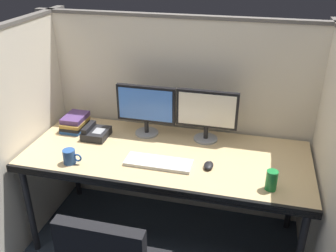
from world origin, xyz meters
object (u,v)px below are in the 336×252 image
at_px(monitor_left, 146,107).
at_px(computer_mouse, 209,165).
at_px(coffee_mug, 70,157).
at_px(book_stack, 75,122).
at_px(desk_phone, 96,133).
at_px(monitor_right, 207,112).
at_px(desk, 166,160).
at_px(soda_can, 271,180).
at_px(keyboard_main, 158,163).

xyz_separation_m(monitor_left, computer_mouse, (0.51, -0.35, -0.20)).
bearing_deg(computer_mouse, coffee_mug, -169.57).
bearing_deg(coffee_mug, book_stack, 112.77).
bearing_deg(book_stack, desk_phone, -22.46).
bearing_deg(computer_mouse, monitor_right, 101.84).
bearing_deg(desk, computer_mouse, -17.69).
bearing_deg(soda_can, monitor_right, 132.30).
distance_m(desk, coffee_mug, 0.63).
bearing_deg(desk, monitor_right, 49.24).
height_order(computer_mouse, coffee_mug, coffee_mug).
bearing_deg(coffee_mug, monitor_right, 33.24).
relative_size(monitor_right, desk_phone, 2.26).
bearing_deg(monitor_right, computer_mouse, -78.16).
bearing_deg(keyboard_main, coffee_mug, -167.37).
distance_m(desk, desk_phone, 0.57).
height_order(book_stack, desk_phone, book_stack).
distance_m(keyboard_main, desk_phone, 0.59).
bearing_deg(keyboard_main, computer_mouse, 6.53).
bearing_deg(book_stack, keyboard_main, -23.87).
bearing_deg(soda_can, keyboard_main, 171.67).
bearing_deg(desk_phone, monitor_right, 10.97).
bearing_deg(coffee_mug, desk, 24.37).
height_order(monitor_right, soda_can, monitor_right).
relative_size(desk, monitor_right, 4.42).
distance_m(monitor_right, coffee_mug, 0.96).
xyz_separation_m(keyboard_main, desk_phone, (-0.54, 0.25, 0.02)).
height_order(monitor_left, book_stack, monitor_left).
height_order(soda_can, coffee_mug, soda_can).
xyz_separation_m(soda_can, desk_phone, (-1.24, 0.35, -0.03)).
distance_m(monitor_left, monitor_right, 0.44).
height_order(monitor_left, coffee_mug, monitor_left).
relative_size(desk, computer_mouse, 19.79).
relative_size(monitor_right, keyboard_main, 1.00).
xyz_separation_m(computer_mouse, coffee_mug, (-0.87, -0.16, 0.03)).
height_order(soda_can, desk_phone, soda_can).
bearing_deg(coffee_mug, keyboard_main, 12.63).
height_order(keyboard_main, soda_can, soda_can).
relative_size(keyboard_main, desk_phone, 2.26).
xyz_separation_m(desk, keyboard_main, (-0.01, -0.13, 0.06)).
bearing_deg(book_stack, coffee_mug, -67.23).
bearing_deg(keyboard_main, monitor_right, 58.68).
distance_m(monitor_left, keyboard_main, 0.48).
bearing_deg(monitor_left, coffee_mug, -125.13).
height_order(monitor_right, keyboard_main, monitor_right).
xyz_separation_m(monitor_right, coffee_mug, (-0.79, -0.52, -0.17)).
bearing_deg(computer_mouse, desk_phone, 166.32).
bearing_deg(computer_mouse, monitor_left, 145.89).
xyz_separation_m(monitor_left, keyboard_main, (0.20, -0.38, -0.20)).
bearing_deg(computer_mouse, soda_can, -20.06).
distance_m(monitor_right, desk_phone, 0.82).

